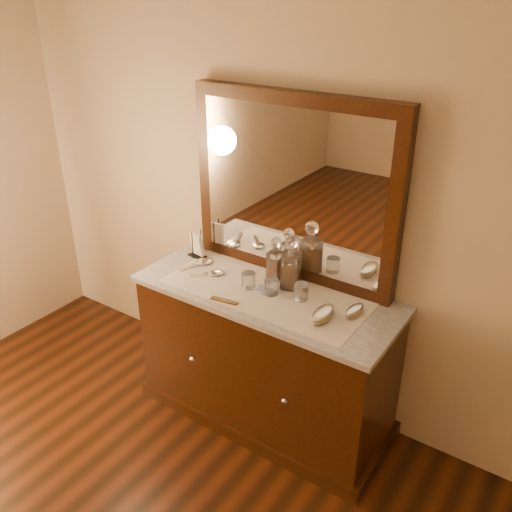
# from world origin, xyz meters

# --- Properties ---
(dresser_cabinet) EXTENTS (1.40, 0.55, 0.82)m
(dresser_cabinet) POSITION_xyz_m (0.00, 1.96, 0.41)
(dresser_cabinet) COLOR black
(dresser_cabinet) RESTS_ON floor
(dresser_plinth) EXTENTS (1.46, 0.59, 0.08)m
(dresser_plinth) POSITION_xyz_m (0.00, 1.96, 0.04)
(dresser_plinth) COLOR black
(dresser_plinth) RESTS_ON floor
(knob_left) EXTENTS (0.04, 0.04, 0.04)m
(knob_left) POSITION_xyz_m (-0.30, 1.67, 0.45)
(knob_left) COLOR silver
(knob_left) RESTS_ON dresser_cabinet
(knob_right) EXTENTS (0.04, 0.04, 0.04)m
(knob_right) POSITION_xyz_m (0.30, 1.67, 0.45)
(knob_right) COLOR silver
(knob_right) RESTS_ON dresser_cabinet
(marble_top) EXTENTS (1.44, 0.59, 0.03)m
(marble_top) POSITION_xyz_m (0.00, 1.96, 0.83)
(marble_top) COLOR silver
(marble_top) RESTS_ON dresser_cabinet
(mirror_frame) EXTENTS (1.20, 0.08, 1.00)m
(mirror_frame) POSITION_xyz_m (0.00, 2.20, 1.35)
(mirror_frame) COLOR black
(mirror_frame) RESTS_ON marble_top
(mirror_glass) EXTENTS (1.06, 0.01, 0.86)m
(mirror_glass) POSITION_xyz_m (0.00, 2.17, 1.35)
(mirror_glass) COLOR white
(mirror_glass) RESTS_ON marble_top
(lace_runner) EXTENTS (1.10, 0.45, 0.00)m
(lace_runner) POSITION_xyz_m (0.00, 1.94, 0.85)
(lace_runner) COLOR beige
(lace_runner) RESTS_ON marble_top
(pin_dish) EXTENTS (0.10, 0.10, 0.02)m
(pin_dish) POSITION_xyz_m (-0.00, 1.94, 0.86)
(pin_dish) COLOR silver
(pin_dish) RESTS_ON lace_runner
(comb) EXTENTS (0.15, 0.05, 0.01)m
(comb) POSITION_xyz_m (-0.12, 1.74, 0.86)
(comb) COLOR brown
(comb) RESTS_ON lace_runner
(napkin_rack) EXTENTS (0.12, 0.09, 0.17)m
(napkin_rack) POSITION_xyz_m (-0.57, 2.07, 0.92)
(napkin_rack) COLOR black
(napkin_rack) RESTS_ON marble_top
(decanter_left) EXTENTS (0.08, 0.08, 0.25)m
(decanter_left) POSITION_xyz_m (-0.03, 2.09, 0.95)
(decanter_left) COLOR #934D15
(decanter_left) RESTS_ON lace_runner
(decanter_right) EXTENTS (0.12, 0.12, 0.31)m
(decanter_right) POSITION_xyz_m (0.09, 2.05, 0.97)
(decanter_right) COLOR #934D15
(decanter_right) RESTS_ON lace_runner
(brush_near) EXTENTS (0.08, 0.18, 0.05)m
(brush_near) POSITION_xyz_m (0.37, 1.88, 0.88)
(brush_near) COLOR #99895E
(brush_near) RESTS_ON lace_runner
(brush_far) EXTENTS (0.08, 0.15, 0.04)m
(brush_far) POSITION_xyz_m (0.48, 2.00, 0.87)
(brush_far) COLOR #99895E
(brush_far) RESTS_ON lace_runner
(hand_mirror_outer) EXTENTS (0.13, 0.23, 0.02)m
(hand_mirror_outer) POSITION_xyz_m (-0.48, 2.00, 0.86)
(hand_mirror_outer) COLOR silver
(hand_mirror_outer) RESTS_ON lace_runner
(hand_mirror_inner) EXTENTS (0.17, 0.17, 0.02)m
(hand_mirror_inner) POSITION_xyz_m (-0.34, 1.93, 0.86)
(hand_mirror_inner) COLOR silver
(hand_mirror_inner) RESTS_ON lace_runner
(tumblers) EXTENTS (0.37, 0.13, 0.08)m
(tumblers) POSITION_xyz_m (0.05, 1.95, 0.90)
(tumblers) COLOR white
(tumblers) RESTS_ON lace_runner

